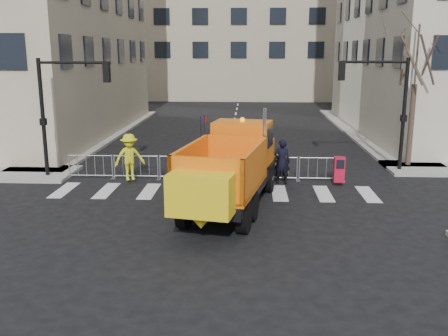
{
  "coord_description": "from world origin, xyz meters",
  "views": [
    {
      "loc": [
        1.2,
        -14.29,
        5.7
      ],
      "look_at": [
        0.37,
        2.5,
        1.74
      ],
      "focal_mm": 40.0,
      "sensor_mm": 36.0,
      "label": 1
    }
  ],
  "objects_px": {
    "cop_b": "(235,161)",
    "worker": "(130,157)",
    "newspaper_box": "(339,169)",
    "cop_a": "(282,162)",
    "plow_truck": "(230,167)",
    "cop_c": "(264,161)"
  },
  "relations": [
    {
      "from": "cop_b",
      "to": "worker",
      "type": "height_order",
      "value": "worker"
    },
    {
      "from": "worker",
      "to": "newspaper_box",
      "type": "relative_size",
      "value": 1.86
    },
    {
      "from": "cop_a",
      "to": "cop_b",
      "type": "bearing_deg",
      "value": 2.77
    },
    {
      "from": "cop_a",
      "to": "newspaper_box",
      "type": "xyz_separation_m",
      "value": [
        2.47,
        -0.1,
        -0.29
      ]
    },
    {
      "from": "plow_truck",
      "to": "newspaper_box",
      "type": "distance_m",
      "value": 5.96
    },
    {
      "from": "cop_a",
      "to": "worker",
      "type": "xyz_separation_m",
      "value": [
        -6.65,
        -0.2,
        0.18
      ]
    },
    {
      "from": "newspaper_box",
      "to": "cop_c",
      "type": "bearing_deg",
      "value": -179.59
    },
    {
      "from": "worker",
      "to": "plow_truck",
      "type": "bearing_deg",
      "value": -63.99
    },
    {
      "from": "plow_truck",
      "to": "cop_c",
      "type": "bearing_deg",
      "value": -8.13
    },
    {
      "from": "worker",
      "to": "cop_b",
      "type": "bearing_deg",
      "value": -23.13
    },
    {
      "from": "cop_a",
      "to": "cop_c",
      "type": "distance_m",
      "value": 0.77
    },
    {
      "from": "plow_truck",
      "to": "cop_c",
      "type": "relative_size",
      "value": 4.73
    },
    {
      "from": "worker",
      "to": "newspaper_box",
      "type": "height_order",
      "value": "worker"
    },
    {
      "from": "cop_a",
      "to": "cop_c",
      "type": "bearing_deg",
      "value": 2.77
    },
    {
      "from": "plow_truck",
      "to": "cop_a",
      "type": "bearing_deg",
      "value": -17.71
    },
    {
      "from": "cop_b",
      "to": "cop_c",
      "type": "bearing_deg",
      "value": -150.8
    },
    {
      "from": "cop_a",
      "to": "worker",
      "type": "relative_size",
      "value": 0.97
    },
    {
      "from": "cop_a",
      "to": "cop_b",
      "type": "height_order",
      "value": "cop_a"
    },
    {
      "from": "cop_b",
      "to": "worker",
      "type": "bearing_deg",
      "value": 31.69
    },
    {
      "from": "cop_a",
      "to": "plow_truck",
      "type": "bearing_deg",
      "value": 63.69
    },
    {
      "from": "plow_truck",
      "to": "newspaper_box",
      "type": "bearing_deg",
      "value": -39.76
    },
    {
      "from": "cop_a",
      "to": "worker",
      "type": "distance_m",
      "value": 6.66
    }
  ]
}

